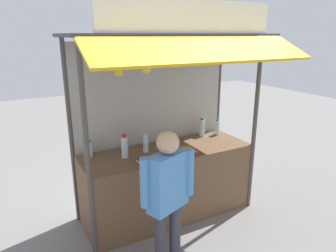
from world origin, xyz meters
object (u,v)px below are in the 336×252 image
(water_bottle_far_left, at_px, (90,149))
(water_bottle_front_left, at_px, (125,147))
(water_bottle_back_left, at_px, (217,127))
(banana_bunch_inner_right, at_px, (118,69))
(vendor_person, at_px, (168,191))
(banana_bunch_rightmost, at_px, (146,65))
(water_bottle_mid_left, at_px, (202,127))
(magazine_stack_front_right, at_px, (148,163))
(magazine_stack_mid_right, at_px, (187,151))
(water_bottle_far_right, at_px, (146,144))

(water_bottle_far_left, relative_size, water_bottle_front_left, 0.74)
(water_bottle_front_left, bearing_deg, water_bottle_back_left, 6.50)
(water_bottle_far_left, xyz_separation_m, banana_bunch_inner_right, (0.17, -0.77, 1.09))
(vendor_person, bearing_deg, banana_bunch_rightmost, -110.08)
(water_bottle_far_left, height_order, banana_bunch_inner_right, banana_bunch_inner_right)
(water_bottle_mid_left, bearing_deg, magazine_stack_front_right, -153.34)
(water_bottle_mid_left, distance_m, water_bottle_back_left, 0.26)
(magazine_stack_front_right, xyz_separation_m, vendor_person, (-0.07, -0.65, -0.04))
(magazine_stack_front_right, bearing_deg, water_bottle_front_left, 113.12)
(water_bottle_front_left, distance_m, banana_bunch_inner_right, 1.20)
(magazine_stack_mid_right, height_order, banana_bunch_inner_right, banana_bunch_inner_right)
(magazine_stack_mid_right, distance_m, banana_bunch_rightmost, 1.42)
(water_bottle_far_right, xyz_separation_m, vendor_person, (-0.23, -1.07, -0.13))
(water_bottle_front_left, bearing_deg, banana_bunch_rightmost, -81.08)
(water_bottle_far_left, xyz_separation_m, magazine_stack_mid_right, (1.18, -0.48, -0.09))
(banana_bunch_inner_right, bearing_deg, water_bottle_front_left, 67.56)
(water_bottle_front_left, distance_m, water_bottle_far_right, 0.32)
(water_bottle_far_left, bearing_deg, water_bottle_far_right, -14.32)
(banana_bunch_rightmost, bearing_deg, magazine_stack_front_right, 68.05)
(water_bottle_far_right, bearing_deg, water_bottle_mid_left, 10.58)
(magazine_stack_front_right, distance_m, magazine_stack_mid_right, 0.64)
(magazine_stack_mid_right, xyz_separation_m, banana_bunch_inner_right, (-1.01, -0.29, 1.18))
(water_bottle_back_left, distance_m, magazine_stack_mid_right, 0.94)
(water_bottle_far_right, height_order, water_bottle_back_left, water_bottle_back_left)
(water_bottle_far_right, xyz_separation_m, banana_bunch_inner_right, (-0.54, -0.59, 1.08))
(water_bottle_front_left, distance_m, banana_bunch_rightmost, 1.20)
(banana_bunch_rightmost, bearing_deg, banana_bunch_inner_right, 179.92)
(water_bottle_far_left, distance_m, banana_bunch_inner_right, 1.35)
(water_bottle_far_left, bearing_deg, magazine_stack_mid_right, -22.10)
(water_bottle_far_right, distance_m, banana_bunch_inner_right, 1.34)
(water_bottle_back_left, relative_size, banana_bunch_rightmost, 0.96)
(magazine_stack_front_right, bearing_deg, magazine_stack_mid_right, 10.38)
(water_bottle_front_left, height_order, magazine_stack_mid_right, water_bottle_front_left)
(magazine_stack_front_right, bearing_deg, banana_bunch_rightmost, -111.95)
(water_bottle_far_left, height_order, water_bottle_front_left, water_bottle_front_left)
(water_bottle_far_left, relative_size, magazine_stack_front_right, 0.76)
(water_bottle_front_left, height_order, magazine_stack_front_right, water_bottle_front_left)
(water_bottle_mid_left, relative_size, banana_bunch_inner_right, 1.05)
(banana_bunch_rightmost, xyz_separation_m, vendor_person, (0.00, -0.48, -1.24))
(water_bottle_far_left, bearing_deg, banana_bunch_rightmost, -58.21)
(water_bottle_far_right, bearing_deg, water_bottle_far_left, 165.68)
(water_bottle_mid_left, bearing_deg, banana_bunch_rightmost, -148.59)
(banana_bunch_inner_right, bearing_deg, magazine_stack_mid_right, 16.05)
(banana_bunch_inner_right, distance_m, vendor_person, 1.34)
(water_bottle_mid_left, bearing_deg, water_bottle_back_left, -14.18)
(banana_bunch_rightmost, bearing_deg, water_bottle_far_left, 121.79)
(magazine_stack_front_right, height_order, magazine_stack_mid_right, same)
(water_bottle_mid_left, bearing_deg, banana_bunch_inner_right, -153.76)
(water_bottle_back_left, relative_size, magazine_stack_mid_right, 0.94)
(banana_bunch_rightmost, relative_size, banana_bunch_inner_right, 0.96)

